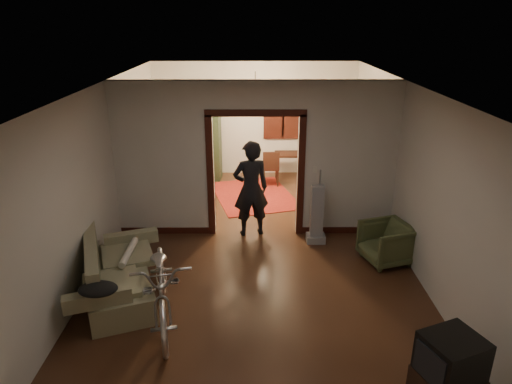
{
  "coord_description": "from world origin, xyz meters",
  "views": [
    {
      "loc": [
        -0.04,
        -7.0,
        3.77
      ],
      "look_at": [
        0.0,
        -0.3,
        1.2
      ],
      "focal_mm": 32.0,
      "sensor_mm": 36.0,
      "label": 1
    }
  ],
  "objects_px": {
    "armchair": "(386,243)",
    "person": "(251,189)",
    "sofa": "(117,269)",
    "bicycle": "(163,284)",
    "desk": "(294,167)",
    "locker": "(204,147)"
  },
  "relations": [
    {
      "from": "armchair",
      "to": "person",
      "type": "distance_m",
      "value": 2.51
    },
    {
      "from": "sofa",
      "to": "bicycle",
      "type": "xyz_separation_m",
      "value": [
        0.76,
        -0.58,
        0.11
      ]
    },
    {
      "from": "bicycle",
      "to": "person",
      "type": "height_order",
      "value": "person"
    },
    {
      "from": "sofa",
      "to": "armchair",
      "type": "distance_m",
      "value": 4.22
    },
    {
      "from": "bicycle",
      "to": "desk",
      "type": "relative_size",
      "value": 2.19
    },
    {
      "from": "sofa",
      "to": "desk",
      "type": "height_order",
      "value": "sofa"
    },
    {
      "from": "sofa",
      "to": "bicycle",
      "type": "distance_m",
      "value": 0.96
    },
    {
      "from": "person",
      "to": "locker",
      "type": "bearing_deg",
      "value": -82.53
    },
    {
      "from": "bicycle",
      "to": "locker",
      "type": "relative_size",
      "value": 1.27
    },
    {
      "from": "armchair",
      "to": "desk",
      "type": "height_order",
      "value": "desk"
    },
    {
      "from": "bicycle",
      "to": "person",
      "type": "relative_size",
      "value": 1.14
    },
    {
      "from": "sofa",
      "to": "armchair",
      "type": "relative_size",
      "value": 2.51
    },
    {
      "from": "locker",
      "to": "desk",
      "type": "distance_m",
      "value": 2.25
    },
    {
      "from": "armchair",
      "to": "person",
      "type": "height_order",
      "value": "person"
    },
    {
      "from": "bicycle",
      "to": "locker",
      "type": "bearing_deg",
      "value": 78.0
    },
    {
      "from": "armchair",
      "to": "locker",
      "type": "xyz_separation_m",
      "value": [
        -3.37,
        4.17,
        0.47
      ]
    },
    {
      "from": "sofa",
      "to": "desk",
      "type": "distance_m",
      "value": 5.75
    },
    {
      "from": "sofa",
      "to": "bicycle",
      "type": "height_order",
      "value": "bicycle"
    },
    {
      "from": "bicycle",
      "to": "armchair",
      "type": "distance_m",
      "value": 3.69
    },
    {
      "from": "armchair",
      "to": "locker",
      "type": "bearing_deg",
      "value": -158.46
    },
    {
      "from": "sofa",
      "to": "desk",
      "type": "relative_size",
      "value": 1.99
    },
    {
      "from": "bicycle",
      "to": "armchair",
      "type": "height_order",
      "value": "bicycle"
    }
  ]
}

